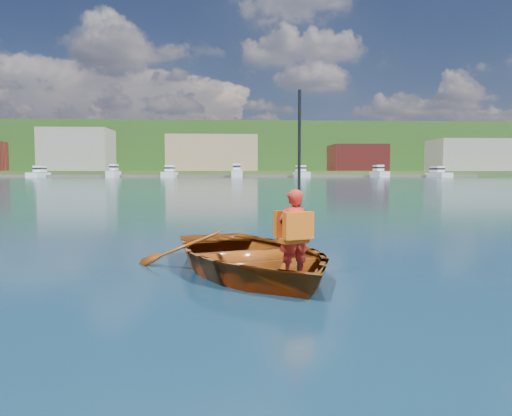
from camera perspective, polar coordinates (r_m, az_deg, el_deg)
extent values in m
plane|color=#0F2447|center=(6.16, -4.24, -7.92)|extent=(600.00, 600.00, 0.00)
imported|color=brown|center=(6.39, -0.66, -5.55)|extent=(3.52, 4.12, 0.72)
imported|color=red|center=(5.58, 4.28, -2.95)|extent=(0.42, 0.35, 0.99)
cube|color=#D65D11|center=(5.47, 4.86, -2.01)|extent=(0.35, 0.21, 0.30)
cube|color=#D65D11|center=(5.68, 3.73, -1.78)|extent=(0.35, 0.19, 0.30)
cube|color=#D65D11|center=(5.59, 4.27, -3.73)|extent=(0.36, 0.31, 0.05)
cylinder|color=black|center=(5.75, 4.95, 2.85)|extent=(0.05, 0.05, 2.12)
cube|color=#314F21|center=(196.03, -3.32, 3.91)|extent=(400.00, 80.00, 2.00)
cube|color=#314F23|center=(246.22, -3.33, 6.26)|extent=(400.00, 100.00, 22.00)
cube|color=brown|center=(154.03, -3.48, 3.67)|extent=(160.05, 8.89, 0.80)
cube|color=gray|center=(178.38, -19.72, 6.25)|extent=(22.00, 16.00, 14.00)
cube|color=#957F5C|center=(171.23, -5.02, 6.24)|extent=(30.00, 16.00, 12.00)
cube|color=brown|center=(176.90, 11.47, 5.61)|extent=(18.00, 16.00, 9.00)
cube|color=gray|center=(191.04, 23.22, 5.55)|extent=(26.00, 16.00, 11.00)
cube|color=white|center=(158.86, -23.59, 3.44)|extent=(3.22, 11.51, 1.63)
cube|color=white|center=(159.94, -23.47, 4.12)|extent=(2.26, 5.18, 1.80)
cube|color=black|center=(159.94, -23.47, 4.16)|extent=(2.32, 5.41, 0.50)
cube|color=white|center=(152.74, -15.97, 3.69)|extent=(2.58, 9.21, 2.15)
cube|color=white|center=(153.64, -15.91, 4.51)|extent=(1.81, 4.14, 1.80)
cube|color=black|center=(153.65, -15.91, 4.55)|extent=(1.86, 4.33, 0.50)
cube|color=white|center=(150.00, -9.84, 3.73)|extent=(3.70, 13.21, 1.82)
cube|color=white|center=(151.32, -9.79, 4.49)|extent=(2.59, 5.94, 1.80)
cube|color=black|center=(151.32, -9.79, 4.53)|extent=(2.66, 6.21, 0.50)
cube|color=white|center=(149.05, -2.22, 3.86)|extent=(3.15, 11.25, 2.30)
cube|color=white|center=(150.19, -2.23, 4.73)|extent=(2.20, 5.06, 1.80)
cube|color=black|center=(150.19, -2.23, 4.77)|extent=(2.27, 5.29, 0.50)
cube|color=white|center=(150.67, 5.20, 3.78)|extent=(3.55, 12.68, 1.84)
cube|color=white|center=(151.93, 5.13, 4.54)|extent=(2.48, 5.70, 1.80)
cube|color=black|center=(151.93, 5.13, 4.58)|extent=(2.56, 5.96, 0.50)
cube|color=white|center=(155.98, 13.91, 3.71)|extent=(3.04, 10.87, 1.97)
cube|color=white|center=(157.02, 13.81, 4.47)|extent=(2.13, 4.89, 1.80)
cube|color=black|center=(157.02, 13.81, 4.50)|extent=(2.19, 5.11, 0.50)
cube|color=white|center=(162.38, 20.15, 3.53)|extent=(3.46, 12.37, 1.61)
cube|color=white|center=(163.52, 19.99, 4.19)|extent=(2.43, 5.57, 1.80)
cube|color=black|center=(163.52, 19.99, 4.23)|extent=(2.49, 5.82, 0.50)
cylinder|color=#382314|center=(278.23, -22.29, 6.92)|extent=(0.80, 0.80, 3.05)
sphere|color=#1C5015|center=(278.48, -22.31, 7.76)|extent=(5.69, 5.69, 5.69)
cylinder|color=#382314|center=(228.87, -12.25, 5.97)|extent=(0.80, 0.80, 3.00)
sphere|color=#1C5015|center=(229.05, -12.26, 6.97)|extent=(5.60, 5.60, 5.60)
cylinder|color=#382314|center=(220.55, 7.83, 5.55)|extent=(0.80, 0.80, 2.63)
sphere|color=#1C5015|center=(220.67, 7.84, 6.46)|extent=(4.91, 4.91, 4.91)
cylinder|color=#382314|center=(248.88, -16.31, 6.48)|extent=(0.80, 0.80, 2.94)
sphere|color=#1C5015|center=(249.09, -16.32, 7.38)|extent=(5.49, 5.49, 5.49)
cylinder|color=#382314|center=(227.68, 0.08, 6.23)|extent=(0.80, 0.80, 3.85)
sphere|color=#1C5015|center=(227.94, 0.08, 7.52)|extent=(7.19, 7.19, 7.19)
cylinder|color=#382314|center=(251.53, -1.39, 7.00)|extent=(0.80, 0.80, 2.88)
sphere|color=#1C5015|center=(251.76, -1.39, 7.87)|extent=(5.37, 5.37, 5.37)
cylinder|color=#382314|center=(224.93, 17.06, 5.18)|extent=(0.80, 0.80, 3.21)
sphere|color=#1C5015|center=(225.08, 17.08, 6.27)|extent=(5.99, 5.99, 5.99)
cylinder|color=#382314|center=(278.29, 11.96, 7.38)|extent=(0.80, 0.80, 3.35)
sphere|color=#1C5015|center=(278.60, 11.97, 8.29)|extent=(6.25, 6.25, 6.25)
cylinder|color=#382314|center=(206.37, -6.54, 5.15)|extent=(0.80, 0.80, 3.03)
sphere|color=#1C5015|center=(206.50, -6.55, 6.27)|extent=(5.66, 5.66, 5.66)
cylinder|color=#382314|center=(205.57, -1.70, 5.09)|extent=(0.80, 0.80, 2.59)
sphere|color=#1C5015|center=(205.67, -1.70, 6.05)|extent=(4.84, 4.84, 4.84)
cylinder|color=#382314|center=(221.77, -7.75, 5.98)|extent=(0.80, 0.80, 4.15)
sphere|color=#1C5015|center=(222.04, -7.77, 7.41)|extent=(7.75, 7.75, 7.75)
cylinder|color=#382314|center=(308.72, 25.89, 6.80)|extent=(0.80, 0.80, 3.62)
sphere|color=#1C5015|center=(309.03, 25.92, 7.70)|extent=(6.77, 6.77, 6.77)
cylinder|color=#382314|center=(268.03, -9.51, 7.40)|extent=(0.80, 0.80, 2.84)
sphere|color=#1C5015|center=(268.28, -9.52, 8.21)|extent=(5.31, 5.31, 5.31)
cylinder|color=#382314|center=(269.93, -3.58, 7.71)|extent=(0.80, 0.80, 4.19)
sphere|color=#1C5015|center=(270.35, -3.59, 8.89)|extent=(7.82, 7.82, 7.82)
cylinder|color=#382314|center=(215.09, 16.53, 4.83)|extent=(0.80, 0.80, 3.46)
sphere|color=#1C5015|center=(215.22, 16.55, 6.06)|extent=(6.46, 6.46, 6.46)
cylinder|color=#382314|center=(285.70, -5.78, 8.06)|extent=(0.80, 0.80, 3.73)
sphere|color=#1C5015|center=(286.09, -5.79, 9.05)|extent=(6.97, 6.97, 6.97)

